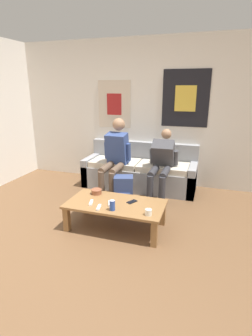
# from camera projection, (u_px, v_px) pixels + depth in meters

# --- Properties ---
(ground_plane) EXTENTS (18.00, 18.00, 0.00)m
(ground_plane) POSITION_uv_depth(u_px,v_px,m) (59.00, 258.00, 2.76)
(ground_plane) COLOR brown
(wall_back) EXTENTS (10.00, 0.07, 2.55)m
(wall_back) POSITION_uv_depth(u_px,v_px,m) (132.00, 113.00, 4.78)
(wall_back) COLOR silver
(wall_back) RESTS_ON ground_plane
(couch) EXTENTS (1.96, 0.70, 0.77)m
(couch) POSITION_uv_depth(u_px,v_px,m) (140.00, 172.00, 4.68)
(couch) COLOR gray
(couch) RESTS_ON ground_plane
(coffee_table) EXTENTS (1.22, 0.63, 0.34)m
(coffee_table) POSITION_uv_depth(u_px,v_px,m) (116.00, 207.00, 3.29)
(coffee_table) COLOR olive
(coffee_table) RESTS_ON ground_plane
(person_seated_adult) EXTENTS (0.47, 0.88, 1.24)m
(person_seated_adult) POSITION_uv_depth(u_px,v_px,m) (115.00, 154.00, 4.32)
(person_seated_adult) COLOR brown
(person_seated_adult) RESTS_ON ground_plane
(person_seated_teen) EXTENTS (0.47, 1.01, 1.07)m
(person_seated_teen) POSITION_uv_depth(u_px,v_px,m) (162.00, 162.00, 4.16)
(person_seated_teen) COLOR #2D2D33
(person_seated_teen) RESTS_ON ground_plane
(backpack) EXTENTS (0.34, 0.31, 0.44)m
(backpack) POSITION_uv_depth(u_px,v_px,m) (124.00, 191.00, 4.00)
(backpack) COLOR navy
(backpack) RESTS_ON ground_plane
(ceramic_bowl) EXTENTS (0.15, 0.15, 0.07)m
(ceramic_bowl) POSITION_uv_depth(u_px,v_px,m) (97.00, 191.00, 3.54)
(ceramic_bowl) COLOR brown
(ceramic_bowl) RESTS_ON coffee_table
(pillar_candle) EXTENTS (0.08, 0.08, 0.08)m
(pillar_candle) POSITION_uv_depth(u_px,v_px,m) (148.00, 212.00, 2.95)
(pillar_candle) COLOR silver
(pillar_candle) RESTS_ON coffee_table
(drink_can_blue) EXTENTS (0.07, 0.07, 0.12)m
(drink_can_blue) POSITION_uv_depth(u_px,v_px,m) (112.00, 205.00, 3.06)
(drink_can_blue) COLOR #28479E
(drink_can_blue) RESTS_ON coffee_table
(game_controller_near_left) EXTENTS (0.06, 0.15, 0.03)m
(game_controller_near_left) POSITION_uv_depth(u_px,v_px,m) (99.00, 207.00, 3.12)
(game_controller_near_left) COLOR white
(game_controller_near_left) RESTS_ON coffee_table
(game_controller_near_right) EXTENTS (0.08, 0.15, 0.03)m
(game_controller_near_right) POSITION_uv_depth(u_px,v_px,m) (110.00, 203.00, 3.23)
(game_controller_near_right) COLOR white
(game_controller_near_right) RESTS_ON coffee_table
(game_controller_far_center) EXTENTS (0.07, 0.15, 0.03)m
(game_controller_far_center) POSITION_uv_depth(u_px,v_px,m) (91.00, 203.00, 3.25)
(game_controller_far_center) COLOR white
(game_controller_far_center) RESTS_ON coffee_table
(cell_phone) EXTENTS (0.12, 0.15, 0.01)m
(cell_phone) POSITION_uv_depth(u_px,v_px,m) (132.00, 202.00, 3.30)
(cell_phone) COLOR black
(cell_phone) RESTS_ON coffee_table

